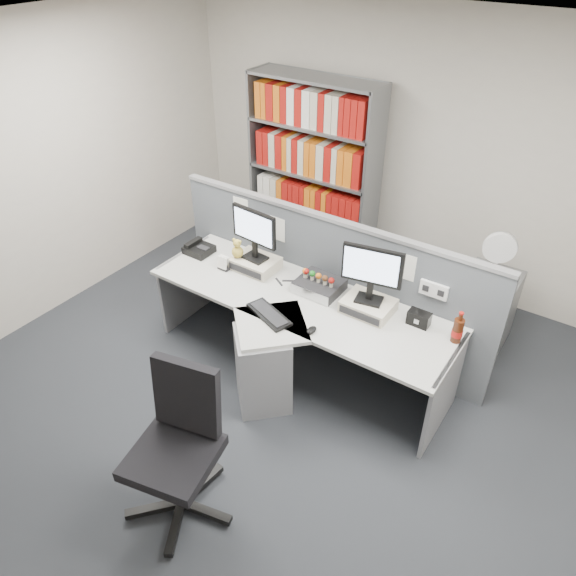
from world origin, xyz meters
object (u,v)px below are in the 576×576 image
Objects in this scene: desktop_pc at (319,286)px; cola_bottle at (458,330)px; monitor_right at (372,270)px; office_chair at (179,441)px; shelving_unit at (313,176)px; filing_cabinet at (483,312)px; mouse at (312,330)px; desk_fan at (499,251)px; keyboard at (269,314)px; desk_phone at (199,249)px; desk at (284,338)px; desk_calendar at (224,264)px; speaker at (419,318)px; monitor_left at (254,230)px.

cola_bottle is (1.16, 0.02, 0.05)m from desktop_pc.
monitor_right is 0.44× the size of office_chair.
office_chair is (1.00, -3.16, -0.40)m from shelving_unit.
monitor_right is at bearing -176.90° from cola_bottle.
filing_cabinet is at bearing 91.75° from cola_bottle.
desktop_pc is 3.63× the size of mouse.
filing_cabinet is 0.64m from desk_fan.
monitor_right is 0.86m from keyboard.
desk_phone is at bearing 165.21° from mouse.
desk_calendar is (-0.79, 0.22, 0.32)m from desk.
desk_calendar reaches higher than filing_cabinet.
keyboard is 0.63× the size of filing_cabinet.
keyboard is at bearing -125.05° from desk.
monitor_right is 4.78× the size of mouse.
keyboard is (-0.60, -0.49, -0.37)m from monitor_right.
desktop_pc is at bearing 177.34° from monitor_right.
monitor_right is at bearing -123.29° from desk_fan.
desk is 26.28× the size of mouse.
desk_phone is (-1.47, 0.39, 0.02)m from mouse.
filing_cabinet is at bearing 56.72° from monitor_right.
desk_phone is 1.86× the size of desk_calendar.
monitor_right reaches higher than speaker.
cola_bottle is (2.02, 0.20, 0.04)m from desk_calendar.
desk_phone is 1.40× the size of speaker.
monitor_left is 1.05m from mouse.
office_chair is (0.89, -1.53, -0.20)m from desk_calendar.
filing_cabinet is (1.13, 0.99, -0.42)m from desktop_pc.
speaker is (1.49, 0.07, -0.32)m from monitor_left.
desk is 2.12m from shelving_unit.
monitor_right is 1.06× the size of keyboard.
monitor_right is at bearing 7.08° from desk_calendar.
desk_phone reaches higher than mouse.
monitor_left reaches higher than desk.
filing_cabinet is (2.36, 1.10, -0.41)m from desk_phone.
office_chair is (0.10, -1.31, 0.12)m from desk.
speaker is (2.09, 0.15, 0.02)m from desk_phone.
cola_bottle reaches higher than mouse.
office_chair reaches higher than desk.
desk_calendar is at bearing -172.92° from monitor_right.
monitor_right reaches higher than keyboard.
shelving_unit is (-0.11, 1.63, 0.20)m from desk_calendar.
desk_fan is (0.67, 1.02, -0.11)m from monitor_right.
monitor_left is at bearing 151.87° from mouse.
desk_fan is (-0.03, 0.98, 0.17)m from cola_bottle.
cola_bottle reaches higher than keyboard.
desktop_pc is 1.38× the size of cola_bottle.
monitor_right is 1.73m from desk_phone.
monitor_right is 0.52m from speaker.
monitor_left is 2.74× the size of speaker.
mouse is 1.06m from cola_bottle.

